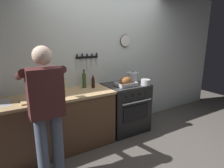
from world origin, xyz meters
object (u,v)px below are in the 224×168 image
object	(u,v)px
cutting_board	(35,100)
bottle_olive_oil	(84,80)
stock_pot	(133,77)
person_cook	(46,108)
bottle_cooking_oil	(63,85)
saucepan	(146,82)
bottle_hot_sauce	(93,81)
bottle_soy_sauce	(93,83)
stove	(126,107)
roasting_pan	(126,82)

from	to	relation	value
cutting_board	bottle_olive_oil	bearing A→B (deg)	19.05
stock_pot	cutting_board	xyz separation A→B (m)	(-1.78, -0.17, -0.08)
person_cook	cutting_board	world-z (taller)	person_cook
bottle_cooking_oil	saucepan	bearing A→B (deg)	-12.70
bottle_hot_sauce	cutting_board	bearing A→B (deg)	-162.64
saucepan	bottle_soy_sauce	distance (m)	0.94
saucepan	bottle_hot_sauce	distance (m)	0.93
person_cook	stock_pot	world-z (taller)	person_cook
stove	cutting_board	world-z (taller)	cutting_board
stock_pot	cutting_board	bearing A→B (deg)	-174.49
bottle_soy_sauce	stock_pot	bearing A→B (deg)	-2.40
person_cook	bottle_hot_sauce	world-z (taller)	person_cook
cutting_board	bottle_hot_sauce	bearing A→B (deg)	17.36
roasting_pan	saucepan	bearing A→B (deg)	-20.19
person_cook	saucepan	world-z (taller)	person_cook
roasting_pan	saucepan	xyz separation A→B (m)	(0.34, -0.13, -0.02)
person_cook	bottle_cooking_oil	size ratio (longest dim) A/B	6.32
bottle_cooking_oil	bottle_olive_oil	bearing A→B (deg)	12.78
stock_pot	bottle_soy_sauce	bearing A→B (deg)	177.60
roasting_pan	bottle_hot_sauce	distance (m)	0.58
stove	saucepan	size ratio (longest dim) A/B	5.40
person_cook	bottle_olive_oil	bearing A→B (deg)	-49.10
stock_pot	cutting_board	size ratio (longest dim) A/B	0.62
person_cook	roasting_pan	bearing A→B (deg)	-74.47
roasting_pan	bottle_hot_sauce	xyz separation A→B (m)	(-0.49, 0.31, 0.01)
bottle_soy_sauce	bottle_hot_sauce	xyz separation A→B (m)	(0.06, 0.12, -0.00)
stove	bottle_hot_sauce	bearing A→B (deg)	159.89
saucepan	person_cook	bearing A→B (deg)	-168.54
person_cook	bottle_soy_sauce	size ratio (longest dim) A/B	8.01
person_cook	bottle_cooking_oil	world-z (taller)	person_cook
roasting_pan	cutting_board	distance (m)	1.52
stock_pot	saucepan	bearing A→B (deg)	-75.46
stock_pot	bottle_olive_oil	world-z (taller)	bottle_olive_oil
stock_pot	bottle_cooking_oil	bearing A→B (deg)	178.62
stock_pot	stove	bearing A→B (deg)	-163.95
bottle_soy_sauce	bottle_olive_oil	bearing A→B (deg)	145.08
stove	bottle_hot_sauce	world-z (taller)	bottle_hot_sauce
stock_pot	cutting_board	distance (m)	1.79
bottle_soy_sauce	saucepan	bearing A→B (deg)	-19.77
bottle_hot_sauce	bottle_olive_oil	distance (m)	0.19
bottle_cooking_oil	bottle_olive_oil	world-z (taller)	bottle_olive_oil
saucepan	stock_pot	bearing A→B (deg)	104.54
bottle_soy_sauce	bottle_cooking_oil	bearing A→B (deg)	-179.78
person_cook	saucepan	bearing A→B (deg)	-81.51
person_cook	bottle_soy_sauce	distance (m)	1.15
roasting_pan	cutting_board	size ratio (longest dim) A/B	0.98
stove	bottle_hot_sauce	xyz separation A→B (m)	(-0.56, 0.21, 0.53)
bottle_olive_oil	stock_pot	bearing A→B (deg)	-7.38
bottle_olive_oil	saucepan	bearing A→B (deg)	-21.86
stock_pot	roasting_pan	bearing A→B (deg)	-149.27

